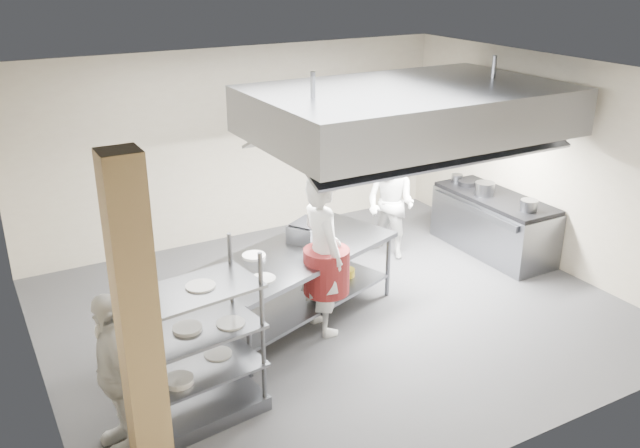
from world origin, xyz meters
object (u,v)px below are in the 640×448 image
chef_plating (115,372)px  griddle (308,232)px  chef_line (390,204)px  island (297,286)px  stockpot (485,189)px  cooking_range (493,225)px  pass_rack (200,339)px  chef_head (322,255)px

chef_plating → griddle: 3.22m
chef_line → chef_plating: bearing=-85.3°
island → chef_plating: 2.84m
stockpot → cooking_range: bearing=-38.6°
chef_plating → stockpot: size_ratio=5.46×
pass_rack → griddle: size_ratio=3.73×
island → stockpot: (3.44, 0.51, 0.55)m
island → griddle: griddle is taller
island → chef_line: (2.10, 1.03, 0.37)m
pass_rack → chef_plating: bearing=176.0°
pass_rack → chef_line: pass_rack is taller
island → pass_rack: bearing=-162.9°
chef_plating → stockpot: chef_plating is taller
chef_plating → chef_head: bearing=107.0°
chef_line → stockpot: chef_line is taller
island → cooking_range: (3.58, 0.40, -0.04)m
chef_head → stockpot: size_ratio=6.78×
pass_rack → cooking_range: bearing=10.0°
cooking_range → chef_head: bearing=-167.5°
cooking_range → chef_line: size_ratio=1.21×
griddle → stockpot: griddle is taller
island → chef_plating: bearing=-172.1°
cooking_range → chef_head: (-3.42, -0.76, 0.56)m
chef_head → griddle: bearing=-11.2°
island → chef_head: 0.66m
chef_head → chef_plating: (-2.66, -0.94, -0.19)m
island → pass_rack: (-1.68, -1.25, 0.41)m
chef_head → chef_plating: size_ratio=1.24×
cooking_range → griddle: bearing=-177.7°
pass_rack → cooking_range: size_ratio=0.86×
chef_head → chef_plating: 2.83m
pass_rack → stockpot: pass_rack is taller
pass_rack → chef_line: (3.78, 2.28, -0.03)m
stockpot → chef_head: bearing=-165.1°
island → chef_line: size_ratio=1.61×
stockpot → griddle: bearing=-175.6°
chef_line → griddle: size_ratio=3.58×
pass_rack → chef_line: bearing=23.7°
chef_head → griddle: size_ratio=4.24×
griddle → stockpot: 3.15m
chef_head → griddle: (0.14, 0.63, 0.04)m
chef_head → stockpot: bearing=-73.8°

